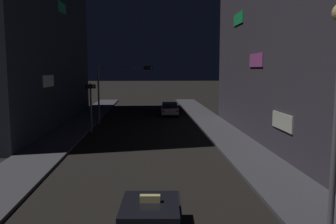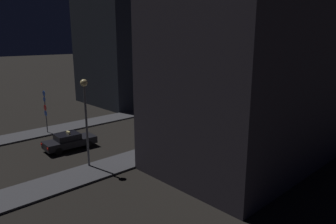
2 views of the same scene
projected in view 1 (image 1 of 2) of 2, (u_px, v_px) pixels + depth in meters
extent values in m
cube|color=#424247|center=(67.00, 134.00, 26.94)|extent=(2.98, 59.07, 0.15)
cube|color=#424247|center=(223.00, 132.00, 27.61)|extent=(2.98, 59.07, 0.15)
cube|color=white|center=(48.00, 81.00, 27.13)|extent=(0.08, 2.80, 0.90)
cube|color=#26CC66|center=(62.00, 8.00, 31.50)|extent=(0.08, 2.80, 0.90)
cube|color=#3D3842|center=(325.00, 53.00, 23.79)|extent=(9.50, 25.01, 12.32)
cube|color=white|center=(282.00, 121.00, 19.06)|extent=(0.08, 2.80, 0.90)
cube|color=#D859B2|center=(256.00, 60.00, 23.59)|extent=(0.08, 2.80, 0.90)
cube|color=#26CC66|center=(238.00, 19.00, 28.12)|extent=(0.08, 2.80, 0.90)
cube|color=black|center=(150.00, 212.00, 9.55)|extent=(1.68, 2.06, 0.50)
cylinder|color=black|center=(128.00, 218.00, 11.20)|extent=(0.25, 0.65, 0.64)
cylinder|color=black|center=(177.00, 217.00, 11.21)|extent=(0.25, 0.65, 0.64)
cube|color=#F4E08C|center=(150.00, 199.00, 9.60)|extent=(0.57, 0.21, 0.20)
cube|color=#B7B7BC|center=(169.00, 110.00, 38.26)|extent=(1.91, 4.44, 0.60)
cube|color=black|center=(170.00, 105.00, 37.99)|extent=(1.63, 2.02, 0.50)
cube|color=red|center=(163.00, 111.00, 36.02)|extent=(0.24, 0.07, 0.16)
cube|color=red|center=(177.00, 111.00, 36.07)|extent=(0.24, 0.07, 0.16)
cylinder|color=black|center=(162.00, 111.00, 39.63)|extent=(0.24, 0.65, 0.64)
cylinder|color=black|center=(176.00, 111.00, 39.67)|extent=(0.24, 0.65, 0.64)
cylinder|color=black|center=(162.00, 114.00, 36.92)|extent=(0.24, 0.65, 0.64)
cylinder|color=black|center=(177.00, 114.00, 36.97)|extent=(0.24, 0.65, 0.64)
cylinder|color=slate|center=(99.00, 95.00, 32.16)|extent=(0.16, 0.16, 5.43)
cylinder|color=slate|center=(123.00, 68.00, 31.98)|extent=(4.61, 0.10, 0.10)
cube|color=black|center=(148.00, 68.00, 32.11)|extent=(0.80, 0.28, 0.32)
sphere|color=#3F0C0C|center=(146.00, 68.00, 31.92)|extent=(0.20, 0.20, 0.20)
sphere|color=#3F2D0C|center=(148.00, 68.00, 31.93)|extent=(0.20, 0.20, 0.20)
sphere|color=#19E54C|center=(151.00, 68.00, 31.95)|extent=(0.20, 0.20, 0.20)
cylinder|color=slate|center=(91.00, 108.00, 27.83)|extent=(0.16, 0.16, 3.95)
cube|color=black|center=(90.00, 86.00, 27.61)|extent=(0.80, 0.28, 0.32)
sphere|color=#3F0C0C|center=(87.00, 87.00, 27.43)|extent=(0.20, 0.20, 0.20)
sphere|color=#3F2D0C|center=(90.00, 87.00, 27.44)|extent=(0.20, 0.20, 0.20)
sphere|color=#19E54C|center=(93.00, 87.00, 27.45)|extent=(0.20, 0.20, 0.20)
cylinder|color=slate|center=(335.00, 143.00, 8.95)|extent=(0.16, 0.16, 6.04)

